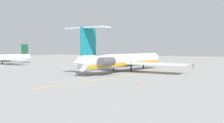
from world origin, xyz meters
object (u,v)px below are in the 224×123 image
object	(u,v)px
airliner_mid_left	(0,58)
ground_crew_starboard	(109,63)
ground_crew_portside	(119,63)
safety_cone_nose	(202,69)
main_jetliner	(122,60)
ground_crew_near_tail	(193,65)
safety_cone_wingtip	(139,84)
safety_cone_tail	(121,65)
ground_crew_near_nose	(103,63)

from	to	relation	value
airliner_mid_left	ground_crew_starboard	xyz separation A→B (m)	(11.71, -44.18, -1.36)
ground_crew_starboard	airliner_mid_left	bearing A→B (deg)	-13.60
ground_crew_portside	safety_cone_nose	bearing A→B (deg)	-142.37
main_jetliner	ground_crew_near_tail	xyz separation A→B (m)	(19.62, -16.77, -2.09)
safety_cone_wingtip	safety_cone_nose	bearing A→B (deg)	-8.45
safety_cone_tail	ground_crew_near_tail	bearing A→B (deg)	-100.33
airliner_mid_left	safety_cone_nose	size ratio (longest dim) A/B	51.04
safety_cone_nose	safety_cone_wingtip	size ratio (longest dim) A/B	1.00
airliner_mid_left	safety_cone_tail	xyz separation A→B (m)	(16.25, -47.19, -2.20)
main_jetliner	ground_crew_portside	distance (m)	25.76
main_jetliner	safety_cone_wingtip	bearing A→B (deg)	-138.66
ground_crew_portside	safety_cone_tail	bearing A→B (deg)	-48.58
ground_crew_near_nose	ground_crew_near_tail	size ratio (longest dim) A/B	1.01
safety_cone_tail	ground_crew_near_nose	bearing A→B (deg)	144.49
airliner_mid_left	safety_cone_nose	xyz separation A→B (m)	(9.89, -78.21, -2.20)
ground_crew_near_tail	main_jetliner	bearing A→B (deg)	-149.61
main_jetliner	ground_crew_portside	xyz separation A→B (m)	(22.98, 11.44, -2.13)
safety_cone_wingtip	ground_crew_near_tail	bearing A→B (deg)	-4.32
ground_crew_near_tail	safety_cone_tail	size ratio (longest dim) A/B	3.28
ground_crew_near_nose	safety_cone_nose	world-z (taller)	ground_crew_near_nose
airliner_mid_left	ground_crew_near_tail	size ratio (longest dim) A/B	15.58
main_jetliner	ground_crew_starboard	distance (m)	24.84
ground_crew_starboard	ground_crew_portside	bearing A→B (deg)	-164.24
main_jetliner	ground_crew_starboard	world-z (taller)	main_jetliner
ground_crew_near_tail	safety_cone_wingtip	world-z (taller)	ground_crew_near_tail
airliner_mid_left	safety_cone_tail	bearing A→B (deg)	117.57
ground_crew_near_nose	ground_crew_portside	world-z (taller)	ground_crew_near_nose
ground_crew_near_nose	ground_crew_starboard	xyz separation A→B (m)	(1.70, -1.44, -0.04)
ground_crew_near_nose	safety_cone_nose	distance (m)	35.48
ground_crew_near_nose	safety_cone_tail	distance (m)	7.73
ground_crew_near_tail	airliner_mid_left	bearing A→B (deg)	169.33
ground_crew_portside	ground_crew_starboard	xyz separation A→B (m)	(-2.80, 2.88, 0.00)
main_jetliner	safety_cone_nose	distance (m)	27.11
safety_cone_wingtip	safety_cone_tail	xyz separation A→B (m)	(48.00, 24.83, 0.00)
ground_crew_portside	safety_cone_wingtip	distance (m)	52.57
ground_crew_near_nose	safety_cone_wingtip	distance (m)	51.00
main_jetliner	safety_cone_nose	bearing A→B (deg)	-35.84
ground_crew_starboard	main_jetliner	bearing A→B (deg)	96.91
main_jetliner	ground_crew_near_nose	bearing A→B (deg)	51.62
main_jetliner	safety_cone_nose	size ratio (longest dim) A/B	73.66
airliner_mid_left	ground_crew_near_tail	distance (m)	76.09
safety_cone_tail	airliner_mid_left	bearing A→B (deg)	109.00
ground_crew_portside	safety_cone_nose	world-z (taller)	ground_crew_portside
safety_cone_tail	main_jetliner	bearing A→B (deg)	-155.44
safety_cone_wingtip	airliner_mid_left	bearing A→B (deg)	66.21
airliner_mid_left	safety_cone_tail	size ratio (longest dim) A/B	51.04
ground_crew_portside	safety_cone_tail	size ratio (longest dim) A/B	3.19
safety_cone_wingtip	ground_crew_portside	bearing A→B (deg)	28.36
airliner_mid_left	ground_crew_near_nose	bearing A→B (deg)	111.75
ground_crew_starboard	safety_cone_tail	xyz separation A→B (m)	(4.54, -3.02, -0.84)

